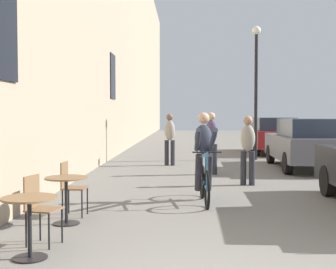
{
  "coord_description": "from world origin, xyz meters",
  "views": [
    {
      "loc": [
        -0.48,
        -3.4,
        1.67
      ],
      "look_at": [
        -1.13,
        15.38,
        0.84
      ],
      "focal_mm": 48.68,
      "sensor_mm": 36.0,
      "label": 1
    }
  ],
  "objects_px": {
    "parked_car_third": "(271,135)",
    "cafe_table_mid": "(66,190)",
    "cafe_table_near": "(30,214)",
    "pedestrian_near": "(248,146)",
    "cafe_chair_mid_toward_street": "(71,185)",
    "pedestrian_far": "(170,136)",
    "parked_car_second": "(306,143)",
    "street_lamp": "(256,75)",
    "pedestrian_mid": "(211,140)",
    "cyclist_on_bicycle": "(204,160)",
    "cafe_chair_near_toward_wall": "(39,205)"
  },
  "relations": [
    {
      "from": "parked_car_second",
      "to": "cafe_table_near",
      "type": "bearing_deg",
      "value": -121.88
    },
    {
      "from": "pedestrian_near",
      "to": "parked_car_second",
      "type": "bearing_deg",
      "value": 55.68
    },
    {
      "from": "cafe_chair_near_toward_wall",
      "to": "parked_car_second",
      "type": "relative_size",
      "value": 0.2
    },
    {
      "from": "cyclist_on_bicycle",
      "to": "pedestrian_near",
      "type": "xyz_separation_m",
      "value": [
        1.12,
        2.08,
        0.11
      ]
    },
    {
      "from": "pedestrian_mid",
      "to": "street_lamp",
      "type": "distance_m",
      "value": 5.08
    },
    {
      "from": "pedestrian_near",
      "to": "cyclist_on_bicycle",
      "type": "bearing_deg",
      "value": -118.39
    },
    {
      "from": "pedestrian_far",
      "to": "cafe_chair_mid_toward_street",
      "type": "bearing_deg",
      "value": -100.62
    },
    {
      "from": "street_lamp",
      "to": "parked_car_third",
      "type": "relative_size",
      "value": 1.13
    },
    {
      "from": "parked_car_third",
      "to": "parked_car_second",
      "type": "bearing_deg",
      "value": -89.8
    },
    {
      "from": "cafe_table_mid",
      "to": "cafe_table_near",
      "type": "bearing_deg",
      "value": -89.68
    },
    {
      "from": "cafe_chair_mid_toward_street",
      "to": "street_lamp",
      "type": "relative_size",
      "value": 0.18
    },
    {
      "from": "cyclist_on_bicycle",
      "to": "cafe_chair_mid_toward_street",
      "type": "bearing_deg",
      "value": -150.21
    },
    {
      "from": "parked_car_second",
      "to": "parked_car_third",
      "type": "bearing_deg",
      "value": 90.2
    },
    {
      "from": "cafe_table_near",
      "to": "cafe_chair_mid_toward_street",
      "type": "bearing_deg",
      "value": 92.18
    },
    {
      "from": "parked_car_third",
      "to": "cafe_table_mid",
      "type": "bearing_deg",
      "value": -113.32
    },
    {
      "from": "cafe_chair_mid_toward_street",
      "to": "pedestrian_far",
      "type": "bearing_deg",
      "value": 79.38
    },
    {
      "from": "cafe_chair_near_toward_wall",
      "to": "street_lamp",
      "type": "relative_size",
      "value": 0.18
    },
    {
      "from": "cafe_table_near",
      "to": "pedestrian_near",
      "type": "bearing_deg",
      "value": 59.61
    },
    {
      "from": "cafe_table_mid",
      "to": "pedestrian_near",
      "type": "xyz_separation_m",
      "value": [
        3.3,
        3.94,
        0.4
      ]
    },
    {
      "from": "cafe_chair_mid_toward_street",
      "to": "pedestrian_far",
      "type": "relative_size",
      "value": 0.52
    },
    {
      "from": "cafe_chair_mid_toward_street",
      "to": "parked_car_second",
      "type": "height_order",
      "value": "parked_car_second"
    },
    {
      "from": "cafe_chair_near_toward_wall",
      "to": "pedestrian_far",
      "type": "relative_size",
      "value": 0.52
    },
    {
      "from": "pedestrian_far",
      "to": "parked_car_third",
      "type": "height_order",
      "value": "pedestrian_far"
    },
    {
      "from": "cafe_table_mid",
      "to": "parked_car_third",
      "type": "bearing_deg",
      "value": 66.68
    },
    {
      "from": "cafe_table_mid",
      "to": "parked_car_third",
      "type": "distance_m",
      "value": 13.94
    },
    {
      "from": "parked_car_third",
      "to": "cafe_table_near",
      "type": "bearing_deg",
      "value": -110.84
    },
    {
      "from": "pedestrian_mid",
      "to": "cafe_table_mid",
      "type": "bearing_deg",
      "value": -113.65
    },
    {
      "from": "cafe_table_mid",
      "to": "parked_car_second",
      "type": "xyz_separation_m",
      "value": [
        5.54,
        7.21,
        0.28
      ]
    },
    {
      "from": "pedestrian_far",
      "to": "parked_car_third",
      "type": "bearing_deg",
      "value": 48.56
    },
    {
      "from": "street_lamp",
      "to": "parked_car_second",
      "type": "relative_size",
      "value": 1.12
    },
    {
      "from": "parked_car_second",
      "to": "cafe_table_mid",
      "type": "bearing_deg",
      "value": -127.5
    },
    {
      "from": "cyclist_on_bicycle",
      "to": "parked_car_third",
      "type": "height_order",
      "value": "cyclist_on_bicycle"
    },
    {
      "from": "cyclist_on_bicycle",
      "to": "street_lamp",
      "type": "relative_size",
      "value": 0.36
    },
    {
      "from": "pedestrian_mid",
      "to": "cafe_chair_mid_toward_street",
      "type": "bearing_deg",
      "value": -116.56
    },
    {
      "from": "pedestrian_mid",
      "to": "cafe_chair_near_toward_wall",
      "type": "bearing_deg",
      "value": -110.68
    },
    {
      "from": "pedestrian_mid",
      "to": "parked_car_third",
      "type": "relative_size",
      "value": 0.4
    },
    {
      "from": "cafe_table_mid",
      "to": "parked_car_third",
      "type": "xyz_separation_m",
      "value": [
        5.52,
        12.8,
        0.28
      ]
    },
    {
      "from": "cafe_table_near",
      "to": "cyclist_on_bicycle",
      "type": "distance_m",
      "value": 4.15
    },
    {
      "from": "cafe_chair_mid_toward_street",
      "to": "cyclist_on_bicycle",
      "type": "relative_size",
      "value": 0.51
    },
    {
      "from": "cafe_table_near",
      "to": "parked_car_third",
      "type": "xyz_separation_m",
      "value": [
        5.51,
        14.47,
        0.28
      ]
    },
    {
      "from": "cafe_chair_mid_toward_street",
      "to": "parked_car_third",
      "type": "distance_m",
      "value": 13.45
    },
    {
      "from": "cafe_chair_near_toward_wall",
      "to": "pedestrian_mid",
      "type": "height_order",
      "value": "pedestrian_mid"
    },
    {
      "from": "street_lamp",
      "to": "pedestrian_near",
      "type": "bearing_deg",
      "value": -100.57
    },
    {
      "from": "cafe_chair_mid_toward_street",
      "to": "parked_car_third",
      "type": "bearing_deg",
      "value": 65.42
    },
    {
      "from": "cafe_table_near",
      "to": "cafe_chair_near_toward_wall",
      "type": "relative_size",
      "value": 0.81
    },
    {
      "from": "cyclist_on_bicycle",
      "to": "pedestrian_far",
      "type": "height_order",
      "value": "cyclist_on_bicycle"
    },
    {
      "from": "cafe_table_near",
      "to": "pedestrian_far",
      "type": "relative_size",
      "value": 0.42
    },
    {
      "from": "cafe_table_mid",
      "to": "pedestrian_near",
      "type": "distance_m",
      "value": 5.15
    },
    {
      "from": "cafe_table_near",
      "to": "cafe_chair_mid_toward_street",
      "type": "xyz_separation_m",
      "value": [
        -0.09,
        2.24,
        -0.0
      ]
    },
    {
      "from": "cyclist_on_bicycle",
      "to": "parked_car_third",
      "type": "distance_m",
      "value": 11.44
    }
  ]
}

